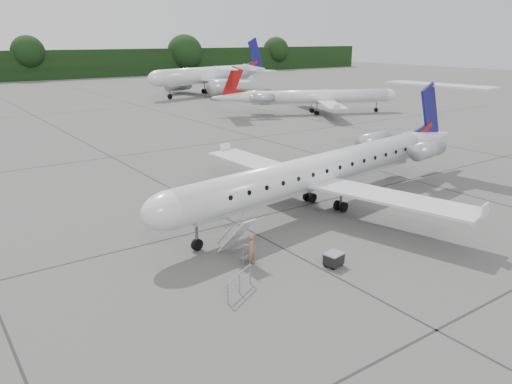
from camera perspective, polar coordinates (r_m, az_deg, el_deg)
ground at (r=33.11m, az=12.13°, el=-3.34°), size 320.00×320.00×0.00m
treeline at (r=152.65m, az=-27.25°, el=12.65°), size 260.00×4.00×8.00m
main_regional_jet at (r=33.80m, az=6.95°, el=4.19°), size 32.79×25.60×7.72m
airstair at (r=26.86m, az=-2.28°, el=-5.12°), size 1.14×2.27×2.42m
passenger at (r=26.15m, az=-0.48°, el=-6.61°), size 0.74×0.66×1.70m
safety_railing at (r=23.56m, az=-1.91°, el=-10.40°), size 1.97×1.12×1.00m
baggage_cart at (r=26.47m, az=8.87°, el=-7.59°), size 1.04×0.90×0.80m
bg_narrowbody at (r=105.26m, az=-5.78°, el=14.03°), size 36.01×29.82×11.22m
bg_regional_right at (r=79.25m, az=7.45°, el=11.50°), size 33.54×29.67×7.28m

